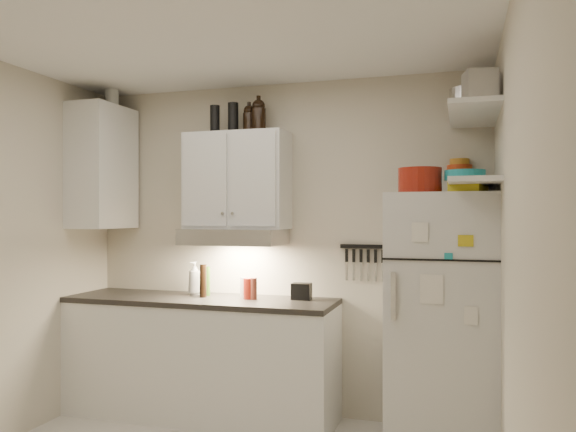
% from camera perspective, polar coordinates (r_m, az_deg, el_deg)
% --- Properties ---
extents(ceiling, '(3.20, 3.00, 0.02)m').
position_cam_1_polar(ceiling, '(3.24, -9.49, 19.11)').
color(ceiling, white).
rests_on(ceiling, ground).
extents(back_wall, '(3.20, 0.02, 2.60)m').
position_cam_1_polar(back_wall, '(4.47, -0.75, -3.21)').
color(back_wall, beige).
rests_on(back_wall, ground).
extents(right_wall, '(0.02, 3.00, 2.60)m').
position_cam_1_polar(right_wall, '(2.76, 22.11, -5.18)').
color(right_wall, beige).
rests_on(right_wall, ground).
extents(base_cabinet, '(2.10, 0.60, 0.88)m').
position_cam_1_polar(base_cabinet, '(4.52, -8.87, -14.23)').
color(base_cabinet, white).
rests_on(base_cabinet, floor).
extents(countertop, '(2.10, 0.62, 0.04)m').
position_cam_1_polar(countertop, '(4.43, -8.87, -8.45)').
color(countertop, black).
rests_on(countertop, base_cabinet).
extents(upper_cabinet, '(0.80, 0.33, 0.75)m').
position_cam_1_polar(upper_cabinet, '(4.41, -5.17, 3.57)').
color(upper_cabinet, white).
rests_on(upper_cabinet, back_wall).
extents(side_cabinet, '(0.33, 0.55, 1.00)m').
position_cam_1_polar(side_cabinet, '(4.85, -18.33, 4.72)').
color(side_cabinet, white).
rests_on(side_cabinet, left_wall).
extents(range_hood, '(0.76, 0.46, 0.12)m').
position_cam_1_polar(range_hood, '(4.34, -5.50, -2.12)').
color(range_hood, silver).
rests_on(range_hood, back_wall).
extents(fridge, '(0.70, 0.68, 1.70)m').
position_cam_1_polar(fridge, '(3.96, 15.36, -10.19)').
color(fridge, silver).
rests_on(fridge, floor).
extents(shelf_hi, '(0.30, 0.95, 0.03)m').
position_cam_1_polar(shelf_hi, '(3.82, 18.34, 9.81)').
color(shelf_hi, white).
rests_on(shelf_hi, right_wall).
extents(shelf_lo, '(0.30, 0.95, 0.03)m').
position_cam_1_polar(shelf_lo, '(3.77, 18.34, 3.20)').
color(shelf_lo, white).
rests_on(shelf_lo, right_wall).
extents(knife_strip, '(0.42, 0.02, 0.03)m').
position_cam_1_polar(knife_strip, '(4.28, 8.11, -3.09)').
color(knife_strip, black).
rests_on(knife_strip, back_wall).
extents(dutch_oven, '(0.28, 0.28, 0.16)m').
position_cam_1_polar(dutch_oven, '(3.74, 13.24, 3.53)').
color(dutch_oven, maroon).
rests_on(dutch_oven, fridge).
extents(book_stack, '(0.25, 0.28, 0.08)m').
position_cam_1_polar(book_stack, '(3.72, 17.84, 2.94)').
color(book_stack, gold).
rests_on(book_stack, fridge).
extents(spice_jar, '(0.07, 0.07, 0.09)m').
position_cam_1_polar(spice_jar, '(3.79, 17.01, 2.94)').
color(spice_jar, silver).
rests_on(spice_jar, fridge).
extents(stock_pot, '(0.35, 0.35, 0.20)m').
position_cam_1_polar(stock_pot, '(4.09, 18.06, 10.80)').
color(stock_pot, silver).
rests_on(stock_pot, shelf_hi).
extents(tin_a, '(0.24, 0.23, 0.20)m').
position_cam_1_polar(tin_a, '(3.74, 19.38, 11.78)').
color(tin_a, '#AAAAAD').
rests_on(tin_a, shelf_hi).
extents(tin_b, '(0.21, 0.21, 0.17)m').
position_cam_1_polar(tin_b, '(3.50, 18.90, 12.37)').
color(tin_b, '#AAAAAD').
rests_on(tin_b, shelf_hi).
extents(bowl_teal, '(0.22, 0.22, 0.09)m').
position_cam_1_polar(bowl_teal, '(4.13, 17.64, 3.73)').
color(bowl_teal, teal).
rests_on(bowl_teal, shelf_lo).
extents(bowl_orange, '(0.18, 0.18, 0.05)m').
position_cam_1_polar(bowl_orange, '(4.22, 17.03, 4.61)').
color(bowl_orange, '#C03712').
rests_on(bowl_orange, bowl_teal).
extents(bowl_yellow, '(0.14, 0.14, 0.04)m').
position_cam_1_polar(bowl_yellow, '(4.23, 17.03, 5.27)').
color(bowl_yellow, '#BB7921').
rests_on(bowl_yellow, bowl_orange).
extents(plates, '(0.32, 0.32, 0.06)m').
position_cam_1_polar(plates, '(3.71, 17.52, 3.97)').
color(plates, teal).
rests_on(plates, shelf_lo).
extents(growler_a, '(0.12, 0.12, 0.23)m').
position_cam_1_polar(growler_a, '(4.49, -3.98, 9.80)').
color(growler_a, black).
rests_on(growler_a, upper_cabinet).
extents(growler_b, '(0.12, 0.12, 0.26)m').
position_cam_1_polar(growler_b, '(4.43, -3.01, 10.16)').
color(growler_b, black).
rests_on(growler_b, upper_cabinet).
extents(thermos_a, '(0.11, 0.11, 0.24)m').
position_cam_1_polar(thermos_a, '(4.48, -5.60, 9.87)').
color(thermos_a, black).
rests_on(thermos_a, upper_cabinet).
extents(thermos_b, '(0.08, 0.08, 0.22)m').
position_cam_1_polar(thermos_b, '(4.51, -7.44, 9.70)').
color(thermos_b, black).
rests_on(thermos_b, upper_cabinet).
extents(side_jar, '(0.13, 0.13, 0.15)m').
position_cam_1_polar(side_jar, '(4.96, -17.46, 11.30)').
color(side_jar, silver).
rests_on(side_jar, side_cabinet).
extents(soap_bottle, '(0.14, 0.14, 0.29)m').
position_cam_1_polar(soap_bottle, '(4.58, -9.47, -6.05)').
color(soap_bottle, white).
rests_on(soap_bottle, countertop).
extents(pepper_mill, '(0.06, 0.06, 0.16)m').
position_cam_1_polar(pepper_mill, '(4.27, -3.51, -7.39)').
color(pepper_mill, '#5D271C').
rests_on(pepper_mill, countertop).
extents(oil_bottle, '(0.05, 0.05, 0.23)m').
position_cam_1_polar(oil_bottle, '(4.51, -8.19, -6.56)').
color(oil_bottle, '#315A16').
rests_on(oil_bottle, countertop).
extents(vinegar_bottle, '(0.06, 0.06, 0.26)m').
position_cam_1_polar(vinegar_bottle, '(4.42, -8.61, -6.52)').
color(vinegar_bottle, black).
rests_on(vinegar_bottle, countertop).
extents(clear_bottle, '(0.07, 0.07, 0.16)m').
position_cam_1_polar(clear_bottle, '(4.37, -4.56, -7.24)').
color(clear_bottle, silver).
rests_on(clear_bottle, countertop).
extents(red_jar, '(0.10, 0.10, 0.16)m').
position_cam_1_polar(red_jar, '(4.30, -4.03, -7.38)').
color(red_jar, maroon).
rests_on(red_jar, countertop).
extents(caddy, '(0.15, 0.11, 0.12)m').
position_cam_1_polar(caddy, '(4.26, 1.39, -7.66)').
color(caddy, black).
rests_on(caddy, countertop).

